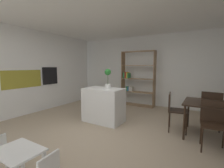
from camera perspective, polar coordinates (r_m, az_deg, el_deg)
ground_plane at (r=3.69m, az=-2.09°, el=-17.38°), size 9.86×9.86×0.00m
ceiling_slab at (r=3.58m, az=-2.29°, el=25.76°), size 7.16×6.17×0.06m
back_partition at (r=6.16m, az=13.61°, el=4.70°), size 7.16×0.06×2.64m
tall_cabinet_run_left at (r=5.78m, az=-29.76°, el=3.93°), size 0.67×5.56×2.64m
cabinet_niche_splashback at (r=5.39m, az=-29.77°, el=1.56°), size 0.01×1.19×0.53m
built_in_oven at (r=5.90m, az=-21.65°, el=2.85°), size 0.06×0.58×0.59m
kitchen_island at (r=4.26m, az=-3.10°, el=-7.65°), size 1.05×0.62×0.91m
potted_plant_on_island at (r=4.08m, az=-1.53°, el=2.63°), size 0.17×0.17×0.52m
open_bookshelf at (r=6.01m, az=8.74°, el=1.67°), size 1.28×0.31×2.05m
child_table at (r=2.38m, az=-30.89°, el=-21.86°), size 0.58×0.42×0.49m
child_chair_left at (r=2.82m, az=-35.76°, el=-19.96°), size 0.33×0.33×0.51m
dining_table at (r=3.86m, az=33.05°, el=-6.88°), size 1.10×0.92×0.74m
dining_chair_island_side at (r=3.92m, az=21.69°, el=-8.04°), size 0.47×0.48×0.88m
dining_chair_far at (r=4.36m, az=32.57°, el=-7.19°), size 0.47×0.47×0.91m
dining_chair_near at (r=3.42m, az=33.05°, el=-10.99°), size 0.45×0.43×0.87m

